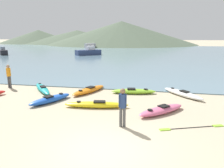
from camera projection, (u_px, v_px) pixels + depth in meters
The scene contains 19 objects.
ground_plane at pixel (102, 151), 7.15m from camera, with size 400.00×400.00×0.00m, color tan.
bay_water at pixel (150, 53), 48.43m from camera, with size 160.00×70.00×0.06m, color slate.
far_hill_left at pixel (39, 37), 112.75m from camera, with size 39.01×39.01×6.67m, color #4C5B47.
far_hill_midleft at pixel (77, 37), 111.26m from camera, with size 54.87×54.87×6.47m, color #4C5B47.
far_hill_midright at pixel (122, 33), 95.60m from camera, with size 64.35×64.35×9.93m, color #4C5B47.
kayak_on_sand_1 at pixel (42, 88), 15.01m from camera, with size 2.71×3.12×0.34m.
kayak_on_sand_2 at pixel (162, 110), 10.60m from camera, with size 2.47×2.51×0.36m.
kayak_on_sand_3 at pixel (89, 90), 14.52m from camera, with size 1.87×3.15×0.36m.
kayak_on_sand_5 at pixel (51, 99), 12.37m from camera, with size 1.80×2.79×0.39m.
kayak_on_sand_6 at pixel (133, 91), 14.23m from camera, with size 2.97×1.18×0.34m.
kayak_on_sand_7 at pixel (96, 105), 11.45m from camera, with size 3.43×1.14×0.35m.
kayak_on_sand_8 at pixel (182, 93), 13.64m from camera, with size 2.52×2.88×0.36m.
person_near_foreground at pixel (123, 105), 8.84m from camera, with size 0.33×0.25×1.63m.
person_near_waterline at pixel (9, 75), 15.61m from camera, with size 0.34×0.23×1.68m.
moored_boat_0 at pixel (91, 47), 66.68m from camera, with size 3.06×3.81×0.84m.
moored_boat_1 at pixel (2, 51), 43.72m from camera, with size 5.00×5.05×1.59m.
moored_boat_2 at pixel (88, 52), 42.27m from camera, with size 4.87×4.61×1.66m.
moored_boat_4 at pixel (90, 46), 67.61m from camera, with size 3.40×3.44×1.35m.
loose_paddle at pixel (192, 128), 8.91m from camera, with size 2.66×1.17×0.03m.
Camera 1 is at (1.62, -6.31, 3.68)m, focal length 35.00 mm.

